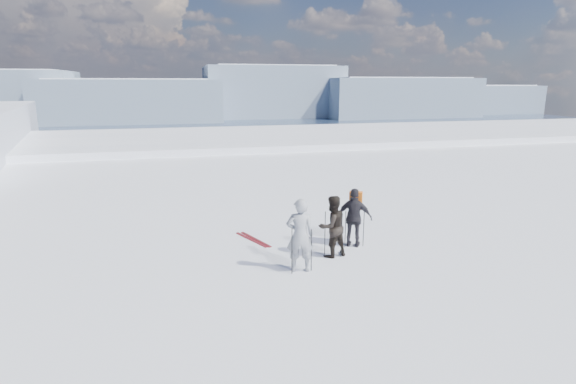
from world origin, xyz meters
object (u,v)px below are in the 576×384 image
object	(u,v)px
skier_pack	(354,218)
skis_loose	(254,240)
skier_dark	(332,226)
skier_grey	(300,235)

from	to	relation	value
skier_pack	skis_loose	bearing A→B (deg)	4.27
skier_dark	skis_loose	world-z (taller)	skier_dark
skier_grey	skier_dark	world-z (taller)	skier_grey
skier_grey	skier_pack	world-z (taller)	skier_grey
skier_dark	skier_pack	bearing A→B (deg)	-162.87
skier_dark	skier_pack	size ratio (longest dim) A/B	0.99
skier_grey	skis_loose	distance (m)	2.95
skier_pack	skier_dark	bearing A→B (deg)	61.48
skier_grey	skier_dark	size ratio (longest dim) A/B	1.11
skier_dark	skis_loose	distance (m)	2.85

